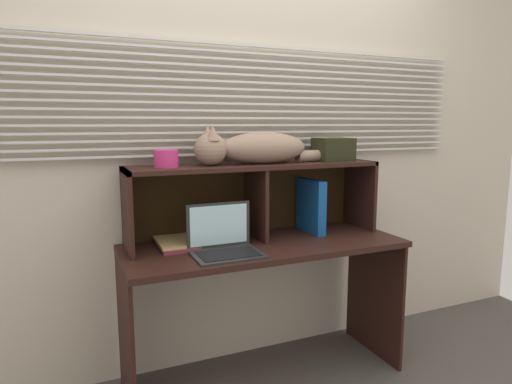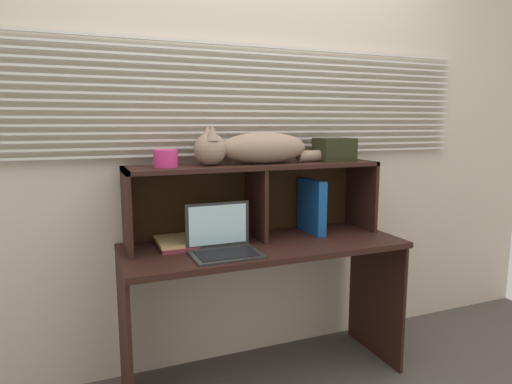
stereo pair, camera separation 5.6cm
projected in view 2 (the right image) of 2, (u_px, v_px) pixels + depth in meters
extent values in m
cube|color=beige|center=(243.00, 143.00, 2.50)|extent=(4.40, 0.04, 2.50)
cube|color=silver|center=(246.00, 153.00, 2.46)|extent=(2.85, 0.02, 0.01)
cube|color=silver|center=(246.00, 146.00, 2.46)|extent=(2.85, 0.02, 0.01)
cube|color=silver|center=(246.00, 139.00, 2.45)|extent=(2.85, 0.02, 0.01)
cube|color=silver|center=(246.00, 132.00, 2.44)|extent=(2.85, 0.02, 0.01)
cube|color=silver|center=(246.00, 125.00, 2.44)|extent=(2.85, 0.02, 0.01)
cube|color=silver|center=(246.00, 118.00, 2.43)|extent=(2.85, 0.02, 0.01)
cube|color=silver|center=(246.00, 111.00, 2.43)|extent=(2.85, 0.02, 0.01)
cube|color=silver|center=(246.00, 104.00, 2.42)|extent=(2.85, 0.02, 0.01)
cube|color=silver|center=(246.00, 97.00, 2.41)|extent=(2.85, 0.02, 0.01)
cube|color=silver|center=(245.00, 89.00, 2.41)|extent=(2.85, 0.02, 0.01)
cube|color=silver|center=(245.00, 82.00, 2.40)|extent=(2.85, 0.02, 0.01)
cube|color=silver|center=(245.00, 75.00, 2.40)|extent=(2.85, 0.02, 0.01)
cube|color=silver|center=(245.00, 68.00, 2.39)|extent=(2.85, 0.02, 0.01)
cube|color=silver|center=(245.00, 60.00, 2.39)|extent=(2.85, 0.02, 0.01)
cube|color=silver|center=(245.00, 53.00, 2.38)|extent=(2.85, 0.02, 0.01)
cube|color=silver|center=(245.00, 45.00, 2.37)|extent=(2.85, 0.02, 0.01)
cube|color=black|center=(264.00, 246.00, 2.29)|extent=(1.44, 0.56, 0.03)
cube|color=black|center=(125.00, 339.00, 2.08)|extent=(0.02, 0.50, 0.72)
cube|color=black|center=(375.00, 295.00, 2.61)|extent=(0.02, 0.50, 0.72)
cube|color=black|center=(256.00, 166.00, 2.33)|extent=(1.36, 0.31, 0.02)
cube|color=black|center=(126.00, 210.00, 2.11)|extent=(0.02, 0.31, 0.40)
cube|color=black|center=(361.00, 194.00, 2.61)|extent=(0.02, 0.31, 0.40)
cube|color=black|center=(256.00, 203.00, 2.36)|extent=(0.02, 0.29, 0.38)
cube|color=black|center=(246.00, 197.00, 2.50)|extent=(1.36, 0.01, 0.40)
ellipsoid|color=gray|center=(264.00, 148.00, 2.33)|extent=(0.49, 0.18, 0.17)
sphere|color=gray|center=(210.00, 149.00, 2.22)|extent=(0.16, 0.16, 0.16)
cone|color=gray|center=(212.00, 133.00, 2.17)|extent=(0.07, 0.07, 0.07)
cone|color=#9D786B|center=(208.00, 133.00, 2.25)|extent=(0.07, 0.07, 0.07)
cylinder|color=gray|center=(318.00, 156.00, 2.46)|extent=(0.24, 0.06, 0.06)
cube|color=#272727|center=(226.00, 254.00, 2.07)|extent=(0.32, 0.25, 0.01)
cube|color=#272727|center=(218.00, 225.00, 2.17)|extent=(0.32, 0.01, 0.22)
cube|color=#B2E0EA|center=(218.00, 225.00, 2.16)|extent=(0.29, 0.00, 0.19)
cube|color=black|center=(227.00, 253.00, 2.06)|extent=(0.27, 0.17, 0.00)
cube|color=#144D99|center=(312.00, 206.00, 2.49)|extent=(0.05, 0.25, 0.30)
cube|color=brown|center=(176.00, 245.00, 2.22)|extent=(0.18, 0.26, 0.02)
cube|color=tan|center=(175.00, 241.00, 2.23)|extent=(0.18, 0.26, 0.01)
cylinder|color=#D23079|center=(166.00, 158.00, 2.15)|extent=(0.12, 0.12, 0.08)
cube|color=black|center=(334.00, 150.00, 2.50)|extent=(0.20, 0.16, 0.13)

